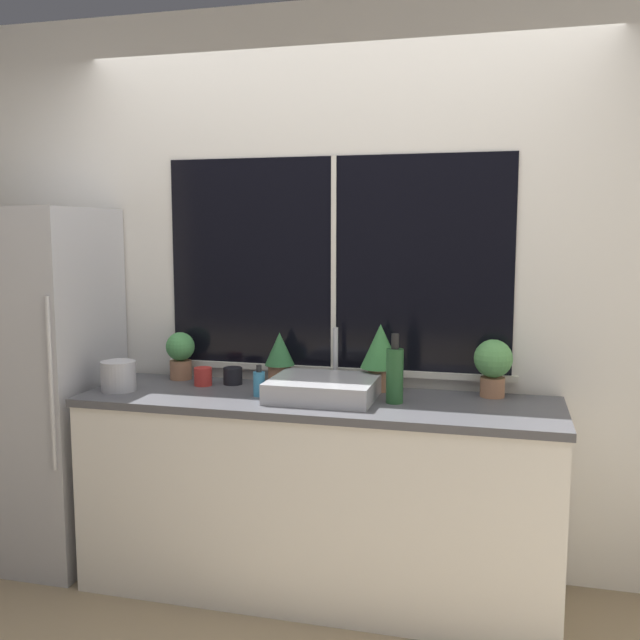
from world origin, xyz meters
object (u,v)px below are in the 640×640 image
object	(u,v)px
soap_bottle	(259,383)
kettle	(118,375)
potted_plant_far_right	(493,363)
mug_black	(233,376)
refrigerator	(42,385)
potted_plant_far_left	(180,353)
potted_plant_center_left	(280,356)
potted_plant_center_right	(380,351)
sink	(324,388)
mug_red	(203,377)
bottle_tall	(395,374)

from	to	relation	value
soap_bottle	kettle	xyz separation A→B (m)	(-0.67, -0.06, 0.02)
potted_plant_far_right	kettle	size ratio (longest dim) A/B	1.61
mug_black	kettle	xyz separation A→B (m)	(-0.46, -0.26, 0.03)
refrigerator	potted_plant_far_left	world-z (taller)	refrigerator
potted_plant_center_left	kettle	world-z (taller)	potted_plant_center_left
potted_plant_center_right	potted_plant_far_right	bearing A→B (deg)	0.00
mug_black	potted_plant_center_left	bearing A→B (deg)	12.06
refrigerator	soap_bottle	size ratio (longest dim) A/B	12.36
potted_plant_far_left	potted_plant_far_right	distance (m)	1.52
sink	mug_red	size ratio (longest dim) A/B	5.32
refrigerator	potted_plant_far_right	bearing A→B (deg)	5.28
bottle_tall	potted_plant_center_right	bearing A→B (deg)	114.43
soap_bottle	mug_red	world-z (taller)	soap_bottle
potted_plant_far_left	soap_bottle	bearing A→B (deg)	-26.53
potted_plant_center_left	potted_plant_center_right	world-z (taller)	potted_plant_center_right
sink	bottle_tall	bearing A→B (deg)	-1.25
potted_plant_center_left	potted_plant_center_right	size ratio (longest dim) A/B	0.82
bottle_tall	mug_red	bearing A→B (deg)	173.09
potted_plant_far_right	refrigerator	bearing A→B (deg)	-174.72
potted_plant_far_left	mug_black	world-z (taller)	potted_plant_far_left
mug_black	potted_plant_center_right	bearing A→B (deg)	3.82
mug_red	sink	bearing A→B (deg)	-9.73
potted_plant_center_right	kettle	size ratio (longest dim) A/B	1.94
bottle_tall	kettle	xyz separation A→B (m)	(-1.28, -0.09, -0.05)
mug_red	refrigerator	bearing A→B (deg)	-173.64
refrigerator	potted_plant_center_right	bearing A→B (deg)	6.88
refrigerator	bottle_tall	world-z (taller)	refrigerator
potted_plant_far_right	mug_black	world-z (taller)	potted_plant_far_right
potted_plant_center_right	refrigerator	bearing A→B (deg)	-173.12
sink	potted_plant_center_left	distance (m)	0.36
potted_plant_center_right	mug_red	distance (m)	0.86
potted_plant_center_right	mug_black	size ratio (longest dim) A/B	3.40
potted_plant_far_left	potted_plant_center_left	xyz separation A→B (m)	(0.52, 0.00, 0.01)
potted_plant_center_left	mug_black	xyz separation A→B (m)	(-0.22, -0.05, -0.10)
mug_black	mug_red	distance (m)	0.14
potted_plant_center_left	soap_bottle	world-z (taller)	potted_plant_center_left
potted_plant_center_left	potted_plant_center_right	distance (m)	0.49
mug_red	bottle_tall	bearing A→B (deg)	-6.91
sink	potted_plant_far_right	bearing A→B (deg)	16.65
refrigerator	soap_bottle	distance (m)	1.16
mug_red	mug_black	bearing A→B (deg)	25.55
soap_bottle	mug_red	size ratio (longest dim) A/B	1.63
sink	kettle	size ratio (longest dim) A/B	2.88
potted_plant_far_right	soap_bottle	size ratio (longest dim) A/B	1.83
potted_plant_center_right	mug_red	size ratio (longest dim) A/B	3.60
potted_plant_far_right	soap_bottle	bearing A→B (deg)	-166.10
kettle	potted_plant_far_left	bearing A→B (deg)	62.20
mug_black	mug_red	world-z (taller)	mug_red
refrigerator	mug_black	xyz separation A→B (m)	(0.95, 0.15, 0.07)
mug_red	kettle	size ratio (longest dim) A/B	0.54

